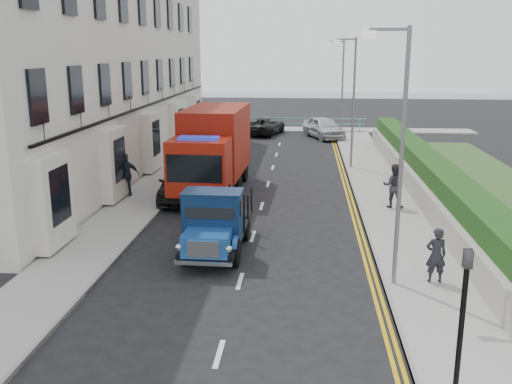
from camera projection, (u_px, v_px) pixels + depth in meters
name	position (u px, v px, depth m)	size (l,w,h in m)	color
ground	(247.00, 256.00, 18.15)	(120.00, 120.00, 0.00)	black
pavement_west	(158.00, 186.00, 27.27)	(2.40, 38.00, 0.12)	gray
pavement_east	(381.00, 190.00, 26.39)	(2.60, 38.00, 0.12)	gray
promenade	(284.00, 129.00, 46.15)	(30.00, 2.50, 0.12)	gray
sea_plane	(293.00, 98.00, 76.11)	(120.00, 120.00, 0.00)	slate
terrace_west	(92.00, 34.00, 29.75)	(6.31, 30.20, 14.25)	silver
garden_east	(424.00, 173.00, 26.02)	(1.45, 28.00, 1.75)	#B2AD9E
seafront_railing	(283.00, 124.00, 45.25)	(13.00, 0.08, 1.11)	#59B2A5
lamp_near	(398.00, 145.00, 14.89)	(1.23, 0.18, 7.00)	slate
lamp_mid	(351.00, 96.00, 30.35)	(1.23, 0.18, 7.00)	slate
lamp_far	(341.00, 84.00, 40.01)	(1.23, 0.18, 7.00)	slate
traffic_signal	(463.00, 304.00, 10.01)	(0.16, 0.20, 3.10)	black
bedford_lorry	(214.00, 227.00, 17.92)	(1.91, 4.61, 2.15)	black
red_lorry	(213.00, 149.00, 25.75)	(2.69, 7.36, 3.82)	black
parked_car_front	(181.00, 183.00, 24.87)	(1.77, 4.41, 1.50)	black
parked_car_mid	(215.00, 169.00, 27.90)	(1.54, 4.40, 1.45)	#4C72A3
parked_car_rear	(217.00, 145.00, 34.69)	(1.99, 4.90, 1.42)	#B2B2B7
seafront_car_left	(265.00, 126.00, 43.72)	(2.20, 4.77, 1.33)	black
seafront_car_right	(324.00, 128.00, 41.89)	(1.85, 4.61, 1.57)	silver
pedestrian_east_near	(436.00, 255.00, 15.70)	(0.57, 0.38, 1.57)	black
pedestrian_east_far	(394.00, 186.00, 23.12)	(0.88, 0.69, 1.81)	#332F39
pedestrian_west_near	(126.00, 175.00, 24.90)	(1.11, 0.46, 1.90)	#1A2630
pedestrian_west_far	(191.00, 151.00, 30.80)	(0.89, 0.58, 1.83)	#463432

